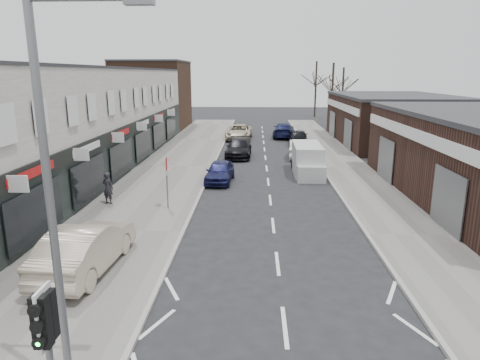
# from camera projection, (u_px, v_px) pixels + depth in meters

# --- Properties ---
(pavement_left) EXTENTS (5.50, 64.00, 0.12)m
(pavement_left) POSITION_uv_depth(u_px,v_px,m) (174.00, 167.00, 31.25)
(pavement_left) COLOR slate
(pavement_left) RESTS_ON ground
(pavement_right) EXTENTS (3.50, 64.00, 0.12)m
(pavement_right) POSITION_uv_depth(u_px,v_px,m) (346.00, 168.00, 30.81)
(pavement_right) COLOR slate
(pavement_right) RESTS_ON ground
(shop_terrace_left) EXTENTS (8.00, 41.00, 7.10)m
(shop_terrace_left) POSITION_uv_depth(u_px,v_px,m) (64.00, 122.00, 28.21)
(shop_terrace_left) COLOR silver
(shop_terrace_left) RESTS_ON ground
(brick_block_far) EXTENTS (8.00, 10.00, 8.00)m
(brick_block_far) POSITION_uv_depth(u_px,v_px,m) (153.00, 96.00, 52.82)
(brick_block_far) COLOR #42291C
(brick_block_far) RESTS_ON ground
(right_unit_far) EXTENTS (10.00, 16.00, 4.50)m
(right_unit_far) POSITION_uv_depth(u_px,v_px,m) (392.00, 120.00, 41.68)
(right_unit_far) COLOR #372119
(right_unit_far) RESTS_ON ground
(tree_far_a) EXTENTS (3.60, 3.60, 8.00)m
(tree_far_a) POSITION_uv_depth(u_px,v_px,m) (331.00, 126.00, 55.92)
(tree_far_a) COLOR #382D26
(tree_far_a) RESTS_ON ground
(tree_far_b) EXTENTS (3.60, 3.60, 7.50)m
(tree_far_b) POSITION_uv_depth(u_px,v_px,m) (341.00, 121.00, 61.65)
(tree_far_b) COLOR #382D26
(tree_far_b) RESTS_ON ground
(tree_far_c) EXTENTS (3.60, 3.60, 8.50)m
(tree_far_c) POSITION_uv_depth(u_px,v_px,m) (314.00, 117.00, 67.57)
(tree_far_c) COLOR #382D26
(tree_far_c) RESTS_ON ground
(traffic_light) EXTENTS (0.28, 0.60, 3.10)m
(traffic_light) POSITION_uv_depth(u_px,v_px,m) (46.00, 331.00, 7.31)
(traffic_light) COLOR slate
(traffic_light) RESTS_ON pavement_left
(street_lamp) EXTENTS (2.23, 0.22, 8.00)m
(street_lamp) POSITION_uv_depth(u_px,v_px,m) (58.00, 188.00, 7.96)
(street_lamp) COLOR slate
(street_lamp) RESTS_ON pavement_left
(warning_sign) EXTENTS (0.12, 0.80, 2.70)m
(warning_sign) POSITION_uv_depth(u_px,v_px,m) (167.00, 168.00, 20.98)
(warning_sign) COLOR slate
(warning_sign) RESTS_ON pavement_left
(white_van) EXTENTS (1.91, 5.22, 2.02)m
(white_van) POSITION_uv_depth(u_px,v_px,m) (307.00, 160.00, 29.09)
(white_van) COLOR silver
(white_van) RESTS_ON ground
(sedan_on_pavement) EXTENTS (2.09, 5.11, 1.65)m
(sedan_on_pavement) POSITION_uv_depth(u_px,v_px,m) (86.00, 247.00, 14.55)
(sedan_on_pavement) COLOR #C2B29B
(sedan_on_pavement) RESTS_ON pavement_left
(pedestrian) EXTENTS (0.71, 0.60, 1.67)m
(pedestrian) POSITION_uv_depth(u_px,v_px,m) (108.00, 188.00, 22.06)
(pedestrian) COLOR #222227
(pedestrian) RESTS_ON pavement_left
(parked_car_left_a) EXTENTS (1.84, 4.03, 1.34)m
(parked_car_left_a) POSITION_uv_depth(u_px,v_px,m) (220.00, 172.00, 26.99)
(parked_car_left_a) COLOR #161946
(parked_car_left_a) RESTS_ON ground
(parked_car_left_b) EXTENTS (2.14, 5.04, 1.45)m
(parked_car_left_b) POSITION_uv_depth(u_px,v_px,m) (239.00, 148.00, 35.12)
(parked_car_left_b) COLOR black
(parked_car_left_b) RESTS_ON ground
(parked_car_left_c) EXTENTS (2.80, 5.60, 1.52)m
(parked_car_left_c) POSITION_uv_depth(u_px,v_px,m) (239.00, 132.00, 44.43)
(parked_car_left_c) COLOR #C0B79A
(parked_car_left_c) RESTS_ON ground
(parked_car_right_a) EXTENTS (1.97, 4.57, 1.46)m
(parked_car_right_a) POSITION_uv_depth(u_px,v_px,m) (299.00, 149.00, 34.75)
(parked_car_right_a) COLOR white
(parked_car_right_a) RESTS_ON ground
(parked_car_right_b) EXTENTS (2.11, 4.45, 1.47)m
(parked_car_right_b) POSITION_uv_depth(u_px,v_px,m) (298.00, 137.00, 41.25)
(parked_car_right_b) COLOR black
(parked_car_right_b) RESTS_ON ground
(parked_car_right_c) EXTENTS (2.68, 5.50, 1.54)m
(parked_car_right_c) POSITION_uv_depth(u_px,v_px,m) (284.00, 130.00, 45.90)
(parked_car_right_c) COLOR #14173E
(parked_car_right_c) RESTS_ON ground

